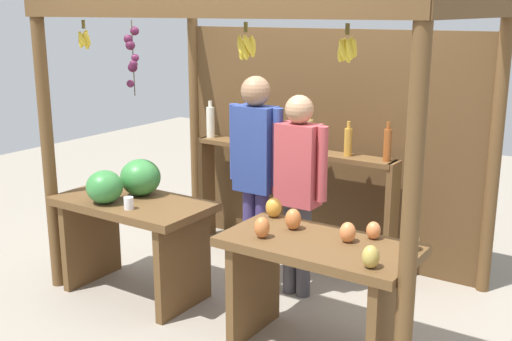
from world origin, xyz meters
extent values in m
plane|color=gray|center=(0.00, 0.00, 0.00)|extent=(12.00, 12.00, 0.00)
cylinder|color=brown|center=(-1.45, -0.90, 1.12)|extent=(0.10, 0.10, 2.24)
cylinder|color=brown|center=(1.45, -0.90, 1.12)|extent=(0.10, 0.10, 2.24)
cylinder|color=brown|center=(-1.45, 0.90, 1.12)|extent=(0.10, 0.10, 2.24)
cylinder|color=brown|center=(1.45, 0.90, 1.12)|extent=(0.10, 0.10, 2.24)
cube|color=brown|center=(0.00, -0.90, 2.18)|extent=(3.01, 0.12, 0.12)
cube|color=brown|center=(-1.45, 0.00, 2.18)|extent=(0.12, 1.90, 0.12)
cube|color=brown|center=(1.45, 0.00, 2.18)|extent=(0.12, 1.90, 0.12)
cube|color=#52381E|center=(0.00, 0.92, 1.01)|extent=(2.91, 0.04, 2.02)
cylinder|color=brown|center=(0.36, -0.84, 2.07)|extent=(0.02, 0.02, 0.06)
ellipsoid|color=gold|center=(0.41, -0.83, 1.97)|extent=(0.04, 0.06, 0.13)
ellipsoid|color=gold|center=(0.40, -0.81, 1.95)|extent=(0.06, 0.07, 0.14)
ellipsoid|color=gold|center=(0.37, -0.82, 1.95)|extent=(0.06, 0.04, 0.14)
ellipsoid|color=gold|center=(0.35, -0.81, 1.95)|extent=(0.08, 0.06, 0.14)
ellipsoid|color=gold|center=(0.33, -0.82, 1.95)|extent=(0.05, 0.07, 0.14)
ellipsoid|color=gold|center=(0.35, -0.85, 1.94)|extent=(0.06, 0.08, 0.14)
ellipsoid|color=gold|center=(0.34, -0.86, 1.97)|extent=(0.07, 0.06, 0.14)
ellipsoid|color=gold|center=(0.37, -0.86, 1.94)|extent=(0.07, 0.04, 0.13)
ellipsoid|color=gold|center=(0.40, -0.86, 1.97)|extent=(0.07, 0.08, 0.14)
cylinder|color=brown|center=(1.02, -0.83, 2.07)|extent=(0.02, 0.02, 0.06)
ellipsoid|color=gold|center=(1.06, -0.83, 1.98)|extent=(0.04, 0.08, 0.12)
ellipsoid|color=gold|center=(1.04, -0.81, 1.97)|extent=(0.06, 0.06, 0.12)
ellipsoid|color=gold|center=(1.02, -0.80, 1.98)|extent=(0.06, 0.04, 0.12)
ellipsoid|color=gold|center=(1.01, -0.81, 1.95)|extent=(0.07, 0.05, 0.12)
ellipsoid|color=gold|center=(0.99, -0.82, 1.97)|extent=(0.04, 0.06, 0.12)
ellipsoid|color=gold|center=(0.99, -0.84, 1.95)|extent=(0.05, 0.08, 0.12)
ellipsoid|color=gold|center=(1.01, -0.86, 1.97)|extent=(0.07, 0.05, 0.12)
ellipsoid|color=gold|center=(1.02, -0.85, 1.95)|extent=(0.08, 0.04, 0.12)
ellipsoid|color=gold|center=(1.05, -0.86, 1.97)|extent=(0.05, 0.05, 0.12)
cylinder|color=brown|center=(-1.02, -0.85, 2.07)|extent=(0.02, 0.02, 0.06)
ellipsoid|color=gold|center=(-0.99, -0.85, 1.97)|extent=(0.04, 0.08, 0.12)
ellipsoid|color=gold|center=(-1.01, -0.83, 1.95)|extent=(0.06, 0.05, 0.12)
ellipsoid|color=gold|center=(-1.04, -0.83, 1.98)|extent=(0.06, 0.06, 0.12)
ellipsoid|color=gold|center=(-1.04, -0.86, 1.96)|extent=(0.05, 0.05, 0.12)
ellipsoid|color=gold|center=(-1.01, -0.88, 1.97)|extent=(0.07, 0.05, 0.12)
cylinder|color=#4C422D|center=(-0.82, -0.57, 1.83)|extent=(0.01, 0.01, 0.55)
sphere|color=#511938|center=(-0.82, -0.55, 2.02)|extent=(0.07, 0.07, 0.07)
sphere|color=#511938|center=(-0.84, -0.59, 1.97)|extent=(0.07, 0.07, 0.07)
sphere|color=#511938|center=(-0.83, -0.59, 1.92)|extent=(0.07, 0.07, 0.07)
sphere|color=#601E42|center=(-0.79, -0.58, 1.83)|extent=(0.06, 0.06, 0.06)
sphere|color=#511938|center=(-0.79, -0.60, 1.79)|extent=(0.06, 0.06, 0.06)
sphere|color=#47142D|center=(-0.80, -0.60, 1.76)|extent=(0.07, 0.07, 0.07)
sphere|color=#601E42|center=(-0.84, -0.59, 1.64)|extent=(0.06, 0.06, 0.06)
cube|color=brown|center=(-0.80, -0.67, 0.74)|extent=(1.22, 0.64, 0.06)
cube|color=brown|center=(-1.29, -0.67, 0.36)|extent=(0.06, 0.58, 0.71)
cube|color=brown|center=(-0.31, -0.67, 0.36)|extent=(0.06, 0.58, 0.71)
ellipsoid|color=#38843D|center=(-0.84, -0.54, 0.91)|extent=(0.42, 0.42, 0.28)
ellipsoid|color=#38843D|center=(-0.91, -0.84, 0.90)|extent=(0.38, 0.38, 0.25)
cylinder|color=white|center=(-0.66, -0.85, 0.82)|extent=(0.07, 0.07, 0.09)
cube|color=brown|center=(0.80, -0.67, 0.74)|extent=(1.22, 0.64, 0.06)
cube|color=brown|center=(0.31, -0.67, 0.36)|extent=(0.06, 0.58, 0.71)
cube|color=brown|center=(1.29, -0.67, 0.36)|extent=(0.06, 0.58, 0.71)
ellipsoid|color=#B79E47|center=(1.24, -0.88, 0.84)|extent=(0.14, 0.14, 0.13)
ellipsoid|color=#CC7038|center=(0.55, -0.57, 0.84)|extent=(0.12, 0.12, 0.14)
ellipsoid|color=#CC7038|center=(0.47, -0.82, 0.84)|extent=(0.10, 0.10, 0.14)
ellipsoid|color=gold|center=(0.31, -0.43, 0.84)|extent=(0.16, 0.16, 0.14)
ellipsoid|color=#B79E47|center=(1.32, -0.50, 0.84)|extent=(0.14, 0.14, 0.13)
ellipsoid|color=#E07F47|center=(1.06, -0.45, 0.83)|extent=(0.12, 0.12, 0.11)
ellipsoid|color=#E07F47|center=(0.95, -0.59, 0.84)|extent=(0.14, 0.14, 0.13)
cube|color=brown|center=(-1.14, 0.67, 0.50)|extent=(0.05, 0.20, 1.00)
cube|color=brown|center=(0.75, 0.67, 0.50)|extent=(0.05, 0.20, 1.00)
cube|color=brown|center=(-0.20, 0.67, 0.98)|extent=(1.89, 0.22, 0.04)
cylinder|color=silver|center=(-1.08, 0.67, 1.14)|extent=(0.08, 0.08, 0.29)
cylinder|color=silver|center=(-1.08, 0.67, 1.32)|extent=(0.03, 0.03, 0.06)
cylinder|color=#D8B266|center=(-0.73, 0.67, 1.11)|extent=(0.07, 0.07, 0.23)
cylinder|color=#D8B266|center=(-0.73, 0.67, 1.26)|extent=(0.03, 0.03, 0.06)
cylinder|color=#338C4C|center=(-0.36, 0.67, 1.11)|extent=(0.07, 0.07, 0.22)
cylinder|color=#338C4C|center=(-0.36, 0.67, 1.25)|extent=(0.03, 0.03, 0.06)
cylinder|color=#D8B266|center=(-0.03, 0.67, 1.13)|extent=(0.07, 0.07, 0.27)
cylinder|color=#D8B266|center=(-0.03, 0.67, 1.30)|extent=(0.03, 0.03, 0.06)
cylinder|color=gold|center=(0.34, 0.67, 1.12)|extent=(0.07, 0.07, 0.23)
cylinder|color=gold|center=(0.34, 0.67, 1.26)|extent=(0.03, 0.03, 0.06)
cylinder|color=#994C1E|center=(0.68, 0.67, 1.13)|extent=(0.06, 0.06, 0.26)
cylinder|color=#994C1E|center=(0.68, 0.67, 1.29)|extent=(0.03, 0.03, 0.06)
cylinder|color=#443871|center=(-0.18, 0.00, 0.40)|extent=(0.11, 0.11, 0.79)
cylinder|color=#443871|center=(-0.06, 0.00, 0.40)|extent=(0.11, 0.11, 0.79)
cube|color=#2D428C|center=(-0.12, 0.00, 1.13)|extent=(0.32, 0.19, 0.67)
cylinder|color=#2D428C|center=(-0.32, 0.00, 1.16)|extent=(0.08, 0.08, 0.60)
cylinder|color=#2D428C|center=(0.08, 0.00, 1.16)|extent=(0.08, 0.08, 0.60)
sphere|color=#997051|center=(-0.12, 0.00, 1.58)|extent=(0.23, 0.23, 0.23)
cylinder|color=#423F45|center=(0.19, 0.02, 0.37)|extent=(0.11, 0.11, 0.74)
cylinder|color=#423F45|center=(0.31, 0.02, 0.37)|extent=(0.11, 0.11, 0.74)
cube|color=#BF474C|center=(0.25, 0.02, 1.05)|extent=(0.32, 0.19, 0.62)
cylinder|color=#BF474C|center=(0.05, 0.02, 1.08)|extent=(0.08, 0.08, 0.56)
cylinder|color=#BF474C|center=(0.45, 0.02, 1.08)|extent=(0.08, 0.08, 0.56)
sphere|color=tan|center=(0.25, 0.02, 1.46)|extent=(0.21, 0.21, 0.21)
camera|label=1|loc=(2.52, -3.98, 2.17)|focal=44.32mm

